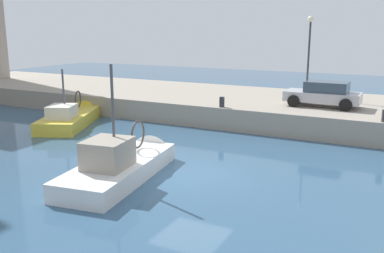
% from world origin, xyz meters
% --- Properties ---
extents(water_surface, '(80.00, 80.00, 0.00)m').
position_xyz_m(water_surface, '(0.00, 0.00, 0.00)').
color(water_surface, '#335675').
rests_on(water_surface, ground).
extents(quay_wall, '(9.00, 56.00, 1.20)m').
position_xyz_m(quay_wall, '(11.50, 0.00, 0.60)').
color(quay_wall, '#9E9384').
rests_on(quay_wall, ground).
extents(fishing_boat_white, '(6.78, 2.93, 5.10)m').
position_xyz_m(fishing_boat_white, '(-1.17, 2.21, 0.14)').
color(fishing_boat_white, white).
rests_on(fishing_boat_white, ground).
extents(fishing_boat_yellow, '(6.73, 4.49, 4.15)m').
position_xyz_m(fishing_boat_yellow, '(4.67, 10.11, 0.09)').
color(fishing_boat_yellow, gold).
rests_on(fishing_boat_yellow, ground).
extents(parked_car_silver, '(1.85, 3.92, 1.36)m').
position_xyz_m(parked_car_silver, '(10.01, -2.78, 1.90)').
color(parked_car_silver, '#B7B7BC').
rests_on(parked_car_silver, quay_wall).
extents(mooring_bollard_north, '(0.28, 0.28, 0.55)m').
position_xyz_m(mooring_bollard_north, '(7.35, 2.00, 1.48)').
color(mooring_bollard_north, '#2D2D33').
rests_on(mooring_bollard_north, quay_wall).
extents(quay_streetlamp, '(0.36, 0.36, 4.83)m').
position_xyz_m(quay_streetlamp, '(13.00, -1.20, 4.45)').
color(quay_streetlamp, '#38383D').
rests_on(quay_streetlamp, quay_wall).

